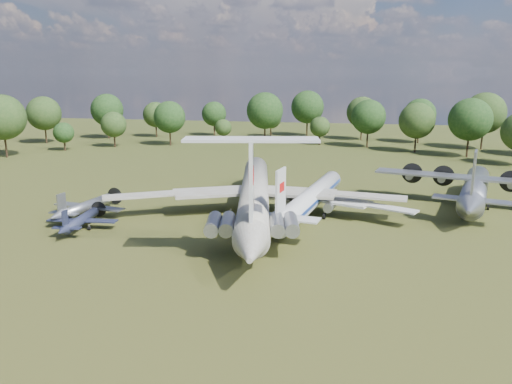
% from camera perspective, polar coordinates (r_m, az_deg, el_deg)
% --- Properties ---
extents(ground, '(300.00, 300.00, 0.00)m').
position_cam_1_polar(ground, '(78.17, -3.82, -2.65)').
color(ground, '#203612').
rests_on(ground, ground).
extents(il62_airliner, '(55.77, 66.87, 5.85)m').
position_cam_1_polar(il62_airliner, '(75.57, -0.19, -0.88)').
color(il62_airliner, '#B8B8B4').
rests_on(il62_airliner, ground).
extents(tu104_jet, '(38.90, 47.54, 4.26)m').
position_cam_1_polar(tu104_jet, '(77.47, 6.20, -1.21)').
color(tu104_jet, silver).
rests_on(tu104_jet, ground).
extents(an12_transport, '(40.92, 43.65, 4.80)m').
position_cam_1_polar(an12_transport, '(89.76, 23.68, -0.07)').
color(an12_transport, '#979A9F').
rests_on(an12_transport, ground).
extents(small_prop_west, '(11.10, 14.45, 2.01)m').
position_cam_1_polar(small_prop_west, '(75.02, -19.36, -3.30)').
color(small_prop_west, '#161931').
rests_on(small_prop_west, ground).
extents(small_prop_northwest, '(14.56, 18.14, 2.40)m').
position_cam_1_polar(small_prop_northwest, '(81.39, -18.78, -1.83)').
color(small_prop_northwest, '#94969B').
rests_on(small_prop_northwest, ground).
extents(person_on_il62, '(0.74, 0.63, 1.71)m').
position_cam_1_polar(person_on_il62, '(58.77, -0.45, -1.28)').
color(person_on_il62, brown).
rests_on(person_on_il62, il62_airliner).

